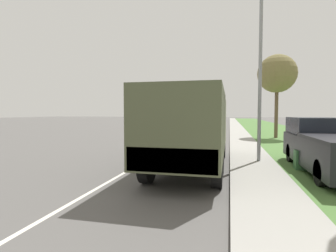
{
  "coord_description": "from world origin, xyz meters",
  "views": [
    {
      "loc": [
        3.56,
        1.06,
        2.1
      ],
      "look_at": [
        0.88,
        12.44,
        1.51
      ],
      "focal_mm": 28.0,
      "sensor_mm": 36.0,
      "label": 1
    }
  ],
  "objects_px": {
    "car_nearest_ahead": "(164,128)",
    "lamp_post": "(255,51)",
    "pickup_truck": "(328,146)",
    "car_third_ahead": "(219,121)",
    "military_truck": "(193,125)",
    "car_fourth_ahead": "(203,119)",
    "car_farthest_ahead": "(222,119)",
    "car_second_ahead": "(189,123)"
  },
  "relations": [
    {
      "from": "car_second_ahead",
      "to": "car_third_ahead",
      "type": "distance_m",
      "value": 8.91
    },
    {
      "from": "car_second_ahead",
      "to": "car_fourth_ahead",
      "type": "distance_m",
      "value": 18.9
    },
    {
      "from": "car_third_ahead",
      "to": "pickup_truck",
      "type": "height_order",
      "value": "pickup_truck"
    },
    {
      "from": "pickup_truck",
      "to": "car_third_ahead",
      "type": "bearing_deg",
      "value": 98.46
    },
    {
      "from": "car_third_ahead",
      "to": "lamp_post",
      "type": "xyz_separation_m",
      "value": [
        2.64,
        -33.14,
        3.89
      ]
    },
    {
      "from": "military_truck",
      "to": "car_fourth_ahead",
      "type": "xyz_separation_m",
      "value": [
        -4.14,
        45.51,
        -0.87
      ]
    },
    {
      "from": "car_second_ahead",
      "to": "military_truck",
      "type": "bearing_deg",
      "value": -81.1
    },
    {
      "from": "car_third_ahead",
      "to": "lamp_post",
      "type": "height_order",
      "value": "lamp_post"
    },
    {
      "from": "car_nearest_ahead",
      "to": "pickup_truck",
      "type": "bearing_deg",
      "value": -53.44
    },
    {
      "from": "car_nearest_ahead",
      "to": "car_second_ahead",
      "type": "bearing_deg",
      "value": 89.53
    },
    {
      "from": "car_nearest_ahead",
      "to": "car_fourth_ahead",
      "type": "xyz_separation_m",
      "value": [
        0.14,
        32.77,
        0.04
      ]
    },
    {
      "from": "pickup_truck",
      "to": "lamp_post",
      "type": "distance_m",
      "value": 4.51
    },
    {
      "from": "car_third_ahead",
      "to": "car_fourth_ahead",
      "type": "distance_m",
      "value": 11.53
    },
    {
      "from": "military_truck",
      "to": "car_farthest_ahead",
      "type": "height_order",
      "value": "military_truck"
    },
    {
      "from": "car_third_ahead",
      "to": "car_nearest_ahead",
      "type": "bearing_deg",
      "value": -100.3
    },
    {
      "from": "car_fourth_ahead",
      "to": "lamp_post",
      "type": "bearing_deg",
      "value": -81.63
    },
    {
      "from": "pickup_truck",
      "to": "lamp_post",
      "type": "relative_size",
      "value": 0.76
    },
    {
      "from": "car_nearest_ahead",
      "to": "lamp_post",
      "type": "distance_m",
      "value": 13.6
    },
    {
      "from": "car_nearest_ahead",
      "to": "pickup_truck",
      "type": "xyz_separation_m",
      "value": [
        9.05,
        -12.2,
        0.19
      ]
    },
    {
      "from": "car_second_ahead",
      "to": "lamp_post",
      "type": "relative_size",
      "value": 0.54
    },
    {
      "from": "car_third_ahead",
      "to": "car_fourth_ahead",
      "type": "relative_size",
      "value": 1.2
    },
    {
      "from": "car_nearest_ahead",
      "to": "pickup_truck",
      "type": "distance_m",
      "value": 15.19
    },
    {
      "from": "military_truck",
      "to": "car_second_ahead",
      "type": "distance_m",
      "value": 26.95
    },
    {
      "from": "military_truck",
      "to": "pickup_truck",
      "type": "relative_size",
      "value": 1.33
    },
    {
      "from": "car_nearest_ahead",
      "to": "car_second_ahead",
      "type": "xyz_separation_m",
      "value": [
        0.11,
        13.87,
        -0.04
      ]
    },
    {
      "from": "car_fourth_ahead",
      "to": "military_truck",
      "type": "bearing_deg",
      "value": -84.81
    },
    {
      "from": "car_farthest_ahead",
      "to": "lamp_post",
      "type": "bearing_deg",
      "value": -86.87
    },
    {
      "from": "car_nearest_ahead",
      "to": "car_third_ahead",
      "type": "relative_size",
      "value": 0.9
    },
    {
      "from": "car_third_ahead",
      "to": "pickup_truck",
      "type": "distance_m",
      "value": 34.47
    },
    {
      "from": "car_second_ahead",
      "to": "car_nearest_ahead",
      "type": "bearing_deg",
      "value": -90.47
    },
    {
      "from": "car_farthest_ahead",
      "to": "lamp_post",
      "type": "distance_m",
      "value": 52.18
    },
    {
      "from": "car_third_ahead",
      "to": "lamp_post",
      "type": "bearing_deg",
      "value": -85.44
    },
    {
      "from": "car_fourth_ahead",
      "to": "car_farthest_ahead",
      "type": "distance_m",
      "value": 8.75
    },
    {
      "from": "car_fourth_ahead",
      "to": "car_nearest_ahead",
      "type": "bearing_deg",
      "value": -90.25
    },
    {
      "from": "lamp_post",
      "to": "pickup_truck",
      "type": "bearing_deg",
      "value": -21.61
    },
    {
      "from": "car_fourth_ahead",
      "to": "lamp_post",
      "type": "distance_m",
      "value": 44.64
    },
    {
      "from": "car_third_ahead",
      "to": "car_farthest_ahead",
      "type": "relative_size",
      "value": 1.03
    },
    {
      "from": "military_truck",
      "to": "car_fourth_ahead",
      "type": "relative_size",
      "value": 1.89
    },
    {
      "from": "car_farthest_ahead",
      "to": "pickup_truck",
      "type": "bearing_deg",
      "value": -84.32
    },
    {
      "from": "car_third_ahead",
      "to": "lamp_post",
      "type": "relative_size",
      "value": 0.64
    },
    {
      "from": "lamp_post",
      "to": "car_fourth_ahead",
      "type": "bearing_deg",
      "value": 98.37
    },
    {
      "from": "lamp_post",
      "to": "car_second_ahead",
      "type": "bearing_deg",
      "value": 104.53
    }
  ]
}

